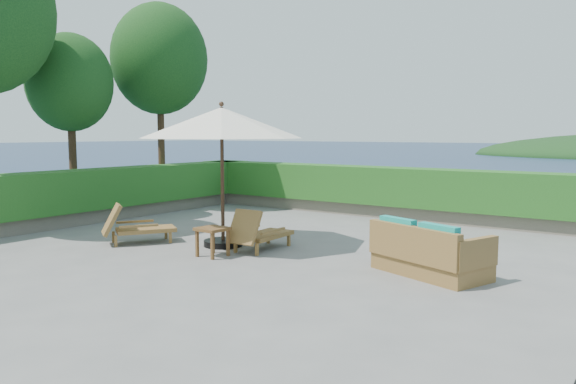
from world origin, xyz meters
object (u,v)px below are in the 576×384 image
Objects in this scene: patio_umbrella at (222,124)px; side_table at (213,233)px; lounge_right at (259,233)px; lounge_left at (135,227)px; wicker_loveseat at (428,254)px.

side_table is (0.49, -0.83, -1.99)m from patio_umbrella.
lounge_right is at bearing 67.84° from side_table.
lounge_left is (-1.66, -0.85, -2.09)m from patio_umbrella.
lounge_right is 3.38m from wicker_loveseat.
lounge_right is at bearing 52.61° from lounge_left.
patio_umbrella reaches higher than lounge_left.
patio_umbrella is 2.80m from lounge_left.
patio_umbrella is at bearing -177.34° from lounge_right.
patio_umbrella is 2.31× the size of lounge_right.
side_table is (2.15, 0.01, 0.09)m from lounge_left.
lounge_left is at bearing -152.94° from patio_umbrella.
lounge_left is at bearing -150.56° from wicker_loveseat.
wicker_loveseat is at bearing 1.81° from patio_umbrella.
lounge_right reaches higher than side_table.
wicker_loveseat reaches higher than lounge_left.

